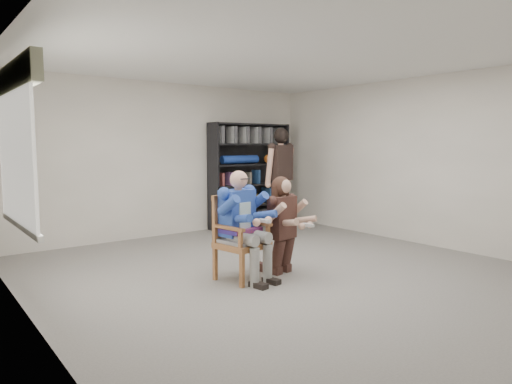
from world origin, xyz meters
TOP-DOWN VIEW (x-y plane):
  - room_shell at (0.00, 0.00)m, footprint 6.00×7.00m
  - floor at (0.00, 0.00)m, footprint 6.00×7.00m
  - window_left at (-2.95, 1.00)m, footprint 0.16×2.00m
  - armchair at (-0.61, 0.34)m, footprint 0.71×0.69m
  - seated_man at (-0.61, 0.34)m, footprint 0.73×0.91m
  - kneeling_woman at (-0.03, 0.22)m, footprint 0.67×0.92m
  - bookshelf at (1.70, 3.28)m, footprint 1.80×0.38m
  - standing_man at (1.64, 2.25)m, footprint 0.64×0.40m

SIDE VIEW (x-z plane):
  - floor at x=0.00m, z-range -0.01..0.01m
  - armchair at x=-0.61m, z-range 0.00..1.06m
  - kneeling_woman at x=-0.03m, z-range 0.00..1.26m
  - seated_man at x=-0.61m, z-range 0.00..1.37m
  - standing_man at x=1.64m, z-range 0.00..1.96m
  - bookshelf at x=1.70m, z-range 0.00..2.10m
  - room_shell at x=0.00m, z-range 0.00..2.80m
  - window_left at x=-2.95m, z-range 0.76..2.50m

